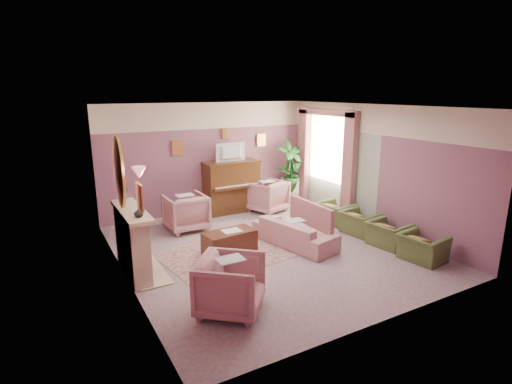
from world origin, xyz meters
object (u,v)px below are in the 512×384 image
floral_armchair_front (231,282)px  side_table (290,190)px  floral_armchair_right (267,195)px  olive_chair_a (422,243)px  olive_chair_c (360,219)px  coffee_table (229,242)px  television (232,151)px  piano (232,187)px  olive_chair_d (335,210)px  floral_armchair_left (186,210)px  olive_chair_b (388,230)px  sofa (295,228)px

floral_armchair_front → side_table: 5.90m
side_table → floral_armchair_right: bearing=-157.5°
olive_chair_a → olive_chair_c: same height
coffee_table → floral_armchair_right: floral_armchair_right is taller
television → side_table: (1.80, 0.00, -1.25)m
piano → coffee_table: bearing=-116.8°
olive_chair_c → coffee_table: bearing=172.0°
coffee_table → side_table: 3.93m
coffee_table → piano: bearing=63.2°
floral_armchair_right → olive_chair_c: size_ratio=1.15×
olive_chair_a → olive_chair_c: size_ratio=1.00×
television → olive_chair_d: size_ratio=1.02×
olive_chair_a → floral_armchair_left: bearing=130.5°
coffee_table → olive_chair_b: 3.23m
floral_armchair_left → floral_armchair_right: 2.34m
piano → olive_chair_b: piano is taller
floral_armchair_front → olive_chair_b: floral_armchair_front is taller
floral_armchair_right → sofa: bearing=-107.1°
olive_chair_d → floral_armchair_front: bearing=-149.1°
television → floral_armchair_right: (0.80, -0.41, -1.15)m
piano → floral_armchair_front: (-2.16, -4.42, -0.20)m
olive_chair_d → television: bearing=129.8°
olive_chair_d → sofa: bearing=-158.1°
olive_chair_d → side_table: size_ratio=1.12×
sofa → olive_chair_b: sofa is taller
television → olive_chair_a: television is taller
piano → floral_armchair_left: bearing=-153.2°
olive_chair_c → olive_chair_d: (0.00, 0.82, 0.00)m
piano → olive_chair_d: 2.73m
coffee_table → olive_chair_d: size_ratio=1.27×
olive_chair_c → floral_armchair_left: bearing=146.4°
television → olive_chair_c: 3.58m
piano → coffee_table: 2.84m
floral_armchair_front → olive_chair_c: (3.87, 1.50, -0.11)m
piano → olive_chair_d: size_ratio=1.78×
olive_chair_a → olive_chair_d: (0.00, 2.46, 0.00)m
floral_armchair_left → floral_armchair_front: size_ratio=1.00×
floral_armchair_right → side_table: size_ratio=1.30×
television → floral_armchair_left: (-1.53, -0.72, -1.15)m
piano → olive_chair_c: piano is taller
floral_armchair_right → olive_chair_c: (0.91, -2.46, -0.11)m
sofa → floral_armchair_front: 2.80m
floral_armchair_front → olive_chair_c: size_ratio=1.15×
olive_chair_a → olive_chair_c: (0.00, 1.64, 0.00)m
olive_chair_d → olive_chair_b: bearing=-90.0°
sofa → television: bearing=91.9°
coffee_table → olive_chair_d: (2.98, 0.40, 0.12)m
floral_armchair_left → sofa: bearing=-50.9°
piano → olive_chair_b: (1.71, -3.74, -0.31)m
floral_armchair_front → olive_chair_a: size_ratio=1.15×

